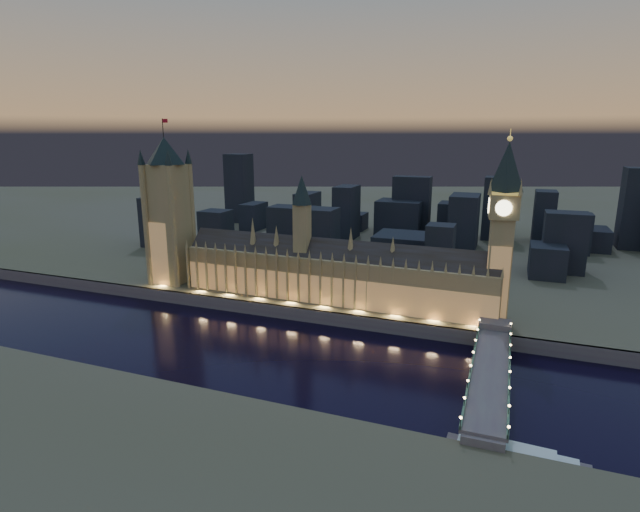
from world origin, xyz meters
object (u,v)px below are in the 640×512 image
(palace_of_westminster, at_px, (330,272))
(elizabeth_tower, at_px, (503,218))
(river_boat, at_px, (516,454))
(westminster_bridge, at_px, (490,374))
(victoria_tower, at_px, (168,204))

(palace_of_westminster, relative_size, elizabeth_tower, 1.92)
(elizabeth_tower, height_order, river_boat, elizabeth_tower)
(river_boat, bearing_deg, westminster_bridge, 102.42)
(victoria_tower, bearing_deg, river_boat, -26.83)
(elizabeth_tower, bearing_deg, westminster_bridge, -89.30)
(palace_of_westminster, xyz_separation_m, river_boat, (110.60, -116.17, -24.81))
(elizabeth_tower, relative_size, westminster_bridge, 0.93)
(victoria_tower, relative_size, river_boat, 2.30)
(westminster_bridge, distance_m, river_boat, 52.38)
(palace_of_westminster, relative_size, westminster_bridge, 1.79)
(victoria_tower, height_order, westminster_bridge, victoria_tower)
(victoria_tower, distance_m, westminster_bridge, 235.53)
(westminster_bridge, xyz_separation_m, river_boat, (11.22, -50.97, -4.44))
(elizabeth_tower, relative_size, river_boat, 2.15)
(elizabeth_tower, height_order, westminster_bridge, elizabeth_tower)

